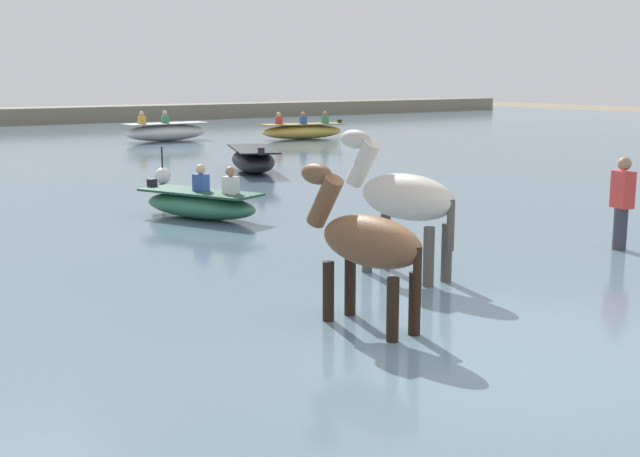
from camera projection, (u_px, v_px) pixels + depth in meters
ground_plane at (503, 375)px, 7.77m from camera, size 120.00×120.00×0.00m
water_surface at (118, 215)px, 15.86m from camera, size 90.00×90.00×0.26m
horse_lead_pinto at (402, 200)px, 10.39m from camera, size 0.73×1.93×2.09m
horse_trailing_bay at (366, 245)px, 8.29m from camera, size 0.62×1.73×1.88m
boat_near_starboard at (302, 131)px, 33.03m from camera, size 3.58×1.70×1.09m
boat_near_port at (201, 204)px, 14.75m from camera, size 1.71×2.56×0.97m
boat_distant_west at (253, 160)px, 21.88m from camera, size 2.12×3.24×0.77m
boat_far_inshore at (166, 132)px, 32.08m from camera, size 3.48×1.31×1.17m
person_wading_mid at (621, 209)px, 12.04m from camera, size 0.28×0.36×1.63m
channel_buoy at (163, 176)px, 19.40m from camera, size 0.39×0.39×0.89m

